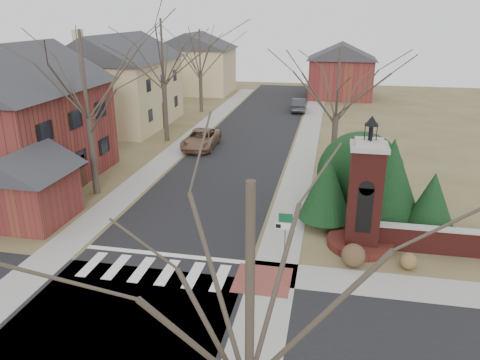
% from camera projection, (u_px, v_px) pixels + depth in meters
% --- Properties ---
extents(ground, '(120.00, 120.00, 0.00)m').
position_uv_depth(ground, '(148.00, 281.00, 19.92)').
color(ground, brown).
rests_on(ground, ground).
extents(main_street, '(8.00, 70.00, 0.01)m').
position_uv_depth(main_street, '(244.00, 145.00, 40.21)').
color(main_street, black).
rests_on(main_street, ground).
extents(cross_street, '(120.00, 8.00, 0.01)m').
position_uv_depth(cross_street, '(117.00, 324.00, 17.16)').
color(cross_street, black).
rests_on(cross_street, ground).
extents(crosswalk_zone, '(8.00, 2.20, 0.02)m').
position_uv_depth(crosswalk_zone, '(155.00, 271.00, 20.66)').
color(crosswalk_zone, silver).
rests_on(crosswalk_zone, ground).
extents(stop_bar, '(8.00, 0.35, 0.02)m').
position_uv_depth(stop_bar, '(166.00, 255.00, 22.04)').
color(stop_bar, silver).
rests_on(stop_bar, ground).
extents(sidewalk_right_main, '(2.00, 60.00, 0.02)m').
position_uv_depth(sidewalk_right_main, '(305.00, 148.00, 39.25)').
color(sidewalk_right_main, gray).
rests_on(sidewalk_right_main, ground).
extents(sidewalk_left, '(2.00, 60.00, 0.02)m').
position_uv_depth(sidewalk_left, '(186.00, 142.00, 41.17)').
color(sidewalk_left, gray).
rests_on(sidewalk_left, ground).
extents(curb_apron, '(2.40, 2.40, 0.02)m').
position_uv_depth(curb_apron, '(263.00, 280.00, 19.96)').
color(curb_apron, brown).
rests_on(curb_apron, ground).
extents(traffic_signal_pole, '(0.28, 0.41, 4.50)m').
position_uv_depth(traffic_signal_pole, '(250.00, 229.00, 18.78)').
color(traffic_signal_pole, slate).
rests_on(traffic_signal_pole, ground).
extents(sign_post, '(0.90, 0.07, 2.75)m').
position_uv_depth(sign_post, '(285.00, 231.00, 20.06)').
color(sign_post, slate).
rests_on(sign_post, ground).
extents(brick_gate_monument, '(3.20, 3.20, 6.47)m').
position_uv_depth(brick_gate_monument, '(364.00, 205.00, 22.13)').
color(brick_gate_monument, '#551D19').
rests_on(brick_gate_monument, ground).
extents(brick_garden_wall, '(7.50, 0.50, 1.30)m').
position_uv_depth(brick_garden_wall, '(460.00, 242.00, 21.82)').
color(brick_garden_wall, '#551D19').
rests_on(brick_garden_wall, ground).
extents(house_brick_left, '(9.80, 11.80, 9.42)m').
position_uv_depth(house_brick_left, '(11.00, 113.00, 29.96)').
color(house_brick_left, brown).
rests_on(house_brick_left, ground).
extents(house_stucco_left, '(9.80, 12.80, 9.28)m').
position_uv_depth(house_stucco_left, '(119.00, 79.00, 45.75)').
color(house_stucco_left, tan).
rests_on(house_stucco_left, ground).
extents(garage_left, '(4.80, 4.80, 4.29)m').
position_uv_depth(garage_left, '(26.00, 183.00, 24.88)').
color(garage_left, brown).
rests_on(garage_left, ground).
extents(house_distant_left, '(10.80, 8.80, 8.53)m').
position_uv_depth(house_distant_left, '(195.00, 62.00, 64.96)').
color(house_distant_left, tan).
rests_on(house_distant_left, ground).
extents(house_distant_right, '(8.80, 8.80, 7.30)m').
position_uv_depth(house_distant_right, '(341.00, 69.00, 61.47)').
color(house_distant_right, brown).
rests_on(house_distant_right, ground).
extents(evergreen_near, '(2.80, 2.80, 4.10)m').
position_uv_depth(evergreen_near, '(326.00, 186.00, 24.27)').
color(evergreen_near, '#473D33').
rests_on(evergreen_near, ground).
extents(evergreen_mid, '(3.40, 3.40, 4.70)m').
position_uv_depth(evergreen_mid, '(391.00, 177.00, 24.67)').
color(evergreen_mid, '#473D33').
rests_on(evergreen_mid, ground).
extents(evergreen_far, '(2.40, 2.40, 3.30)m').
position_uv_depth(evergreen_far, '(432.00, 199.00, 23.61)').
color(evergreen_far, '#473D33').
rests_on(evergreen_far, ground).
extents(evergreen_mass, '(4.80, 4.80, 4.80)m').
position_uv_depth(evergreen_mass, '(360.00, 171.00, 26.21)').
color(evergreen_mass, black).
rests_on(evergreen_mass, ground).
extents(bare_tree_0, '(8.05, 8.05, 11.15)m').
position_uv_depth(bare_tree_0, '(83.00, 69.00, 26.90)').
color(bare_tree_0, '#473D33').
rests_on(bare_tree_0, ground).
extents(bare_tree_1, '(8.40, 8.40, 11.64)m').
position_uv_depth(bare_tree_1, '(162.00, 47.00, 38.78)').
color(bare_tree_1, '#473D33').
rests_on(bare_tree_1, ground).
extents(bare_tree_2, '(7.35, 7.35, 10.19)m').
position_uv_depth(bare_tree_2, '(200.00, 48.00, 51.20)').
color(bare_tree_2, '#473D33').
rests_on(bare_tree_2, ground).
extents(bare_tree_3, '(7.00, 7.00, 9.70)m').
position_uv_depth(bare_tree_3, '(339.00, 77.00, 31.03)').
color(bare_tree_3, '#473D33').
rests_on(bare_tree_3, ground).
extents(bare_tree_4, '(6.65, 6.65, 9.21)m').
position_uv_depth(bare_tree_4, '(250.00, 276.00, 8.36)').
color(bare_tree_4, '#473D33').
rests_on(bare_tree_4, ground).
extents(pickup_truck, '(2.65, 5.50, 1.51)m').
position_uv_depth(pickup_truck, '(201.00, 139.00, 39.12)').
color(pickup_truck, brown).
rests_on(pickup_truck, ground).
extents(distant_car, '(1.86, 4.62, 1.49)m').
position_uv_depth(distant_car, '(299.00, 105.00, 53.56)').
color(distant_car, '#313238').
rests_on(distant_car, ground).
extents(dry_shrub_left, '(1.07, 1.07, 1.07)m').
position_uv_depth(dry_shrub_left, '(353.00, 255.00, 20.92)').
color(dry_shrub_left, brown).
rests_on(dry_shrub_left, ground).
extents(dry_shrub_right, '(0.76, 0.76, 0.76)m').
position_uv_depth(dry_shrub_right, '(408.00, 261.00, 20.74)').
color(dry_shrub_right, brown).
rests_on(dry_shrub_right, ground).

